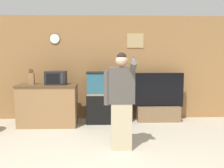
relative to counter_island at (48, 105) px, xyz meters
The scene contains 7 objects.
wall_back_paneled 1.53m from the counter_island, 31.22° to the left, with size 10.00×0.08×2.60m.
counter_island is the anchor object (origin of this frame).
microwave 0.66m from the counter_island, ahead, with size 0.46×0.37×0.30m.
knife_block 0.71m from the counter_island, behind, with size 0.12×0.09×0.36m.
aquarium_on_stand 1.38m from the counter_island, ahead, with size 0.96×0.46×1.22m.
tv_on_stand 2.65m from the counter_island, ahead, with size 1.26×0.40×1.19m.
person_standing 2.23m from the counter_island, 44.21° to the right, with size 0.52×0.40×1.67m.
Camera 1 is at (0.18, -3.21, 1.61)m, focal length 40.00 mm.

